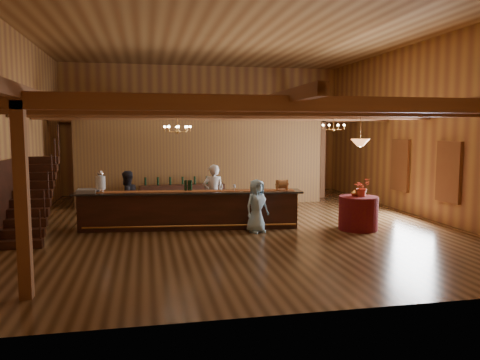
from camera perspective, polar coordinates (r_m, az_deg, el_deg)
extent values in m
plane|color=brown|center=(13.95, -0.71, -5.22)|extent=(14.00, 14.00, 0.00)
plane|color=#A97D45|center=(13.96, -0.74, 17.51)|extent=(14.00, 14.00, 0.00)
cube|color=#AD7C3A|center=(20.60, -4.37, 6.11)|extent=(12.00, 0.10, 5.50)
cube|color=#AD7C3A|center=(6.93, 10.19, 6.10)|extent=(12.00, 0.10, 5.50)
cube|color=#AD7C3A|center=(13.88, -25.98, 5.53)|extent=(0.10, 14.00, 5.50)
cube|color=#AD7C3A|center=(15.93, 21.11, 5.73)|extent=(0.10, 14.00, 5.50)
cube|color=brown|center=(8.36, 6.41, 9.23)|extent=(11.90, 0.20, 0.28)
cube|color=brown|center=(10.76, 2.29, 8.55)|extent=(11.90, 0.20, 0.28)
cube|color=brown|center=(13.20, -0.32, 8.10)|extent=(11.90, 0.20, 0.28)
cube|color=brown|center=(15.66, -2.10, 7.78)|extent=(11.90, 0.20, 0.28)
cube|color=brown|center=(18.13, -3.40, 7.54)|extent=(11.90, 0.20, 0.28)
cube|color=brown|center=(20.41, -4.31, 7.37)|extent=(11.90, 0.20, 0.28)
cube|color=brown|center=(13.60, -19.91, 8.27)|extent=(0.18, 13.90, 0.22)
cube|color=brown|center=(13.70, -0.72, 8.61)|extent=(0.18, 13.90, 0.22)
cube|color=brown|center=(15.19, 16.37, 8.12)|extent=(0.18, 13.90, 0.22)
cube|color=brown|center=(18.09, -17.64, 2.20)|extent=(0.20, 0.20, 3.20)
cube|color=brown|center=(19.31, 9.99, 2.62)|extent=(0.20, 0.20, 3.20)
cube|color=brown|center=(8.26, -25.01, -2.40)|extent=(0.20, 0.20, 3.20)
cube|color=brown|center=(17.11, -4.55, 2.09)|extent=(9.00, 0.18, 3.10)
cube|color=white|center=(14.63, 24.13, 0.90)|extent=(0.12, 1.05, 1.75)
cube|color=white|center=(16.80, 18.98, 1.71)|extent=(0.12, 1.05, 1.75)
cube|color=#3E1B12|center=(12.10, -25.22, -7.09)|extent=(1.00, 0.28, 0.20)
cube|color=#3E1B12|center=(12.32, -24.96, -5.89)|extent=(1.00, 0.28, 0.20)
cube|color=#3E1B12|center=(12.55, -24.70, -4.74)|extent=(1.00, 0.28, 0.20)
cube|color=#3E1B12|center=(12.78, -24.46, -3.63)|extent=(1.00, 0.28, 0.20)
cube|color=#3E1B12|center=(13.02, -24.22, -2.56)|extent=(1.00, 0.28, 0.20)
cube|color=#3E1B12|center=(13.27, -23.99, -1.53)|extent=(1.00, 0.28, 0.20)
cube|color=#3E1B12|center=(13.52, -23.77, -0.53)|extent=(1.00, 0.28, 0.20)
cube|color=#3E1B12|center=(13.77, -23.56, 0.43)|extent=(1.00, 0.28, 0.20)
cube|color=#3E1B12|center=(14.03, -23.36, 1.35)|extent=(1.00, 0.28, 0.20)
cube|color=#3E1B12|center=(14.29, -23.17, 2.24)|extent=(1.00, 0.28, 0.20)
cube|color=#3E1B12|center=(19.40, -0.84, -0.38)|extent=(1.20, 0.60, 1.10)
cube|color=#A67035|center=(19.08, -9.73, -0.73)|extent=(1.00, 0.60, 1.00)
cube|color=#3E1B12|center=(13.13, -6.17, -3.76)|extent=(6.02, 1.30, 1.00)
cube|color=black|center=(13.05, -6.20, -1.49)|extent=(6.33, 1.46, 0.05)
cube|color=maroon|center=(13.05, -6.20, -1.36)|extent=(5.89, 1.04, 0.01)
cylinder|color=#B9803A|center=(12.81, -5.99, -5.60)|extent=(5.75, 0.68, 0.05)
cylinder|color=silver|center=(13.36, -16.60, -1.26)|extent=(0.18, 0.18, 0.08)
cylinder|color=silver|center=(13.33, -16.63, -0.32)|extent=(0.26, 0.26, 0.36)
sphere|color=silver|center=(13.31, -16.66, 0.75)|extent=(0.18, 0.18, 0.18)
cube|color=gray|center=(13.34, -18.18, -1.28)|extent=(0.50, 0.50, 0.10)
cube|color=#A67035|center=(13.15, 4.55, -0.65)|extent=(0.06, 0.06, 0.30)
cube|color=#A67035|center=(13.23, 5.71, -0.62)|extent=(0.06, 0.06, 0.30)
cylinder|color=#A67035|center=(13.19, 5.13, -0.51)|extent=(0.24, 0.24, 0.24)
cylinder|color=black|center=(13.15, -6.66, -0.67)|extent=(0.07, 0.07, 0.30)
cylinder|color=black|center=(13.15, -6.24, -0.67)|extent=(0.07, 0.07, 0.30)
cylinder|color=black|center=(13.15, -6.03, -0.67)|extent=(0.07, 0.07, 0.30)
cube|color=#3E1B12|center=(16.62, -6.99, -1.98)|extent=(3.00, 0.76, 0.83)
cylinder|color=#4D0615|center=(13.32, 14.23, -3.92)|extent=(1.07, 1.07, 0.93)
cylinder|color=#B9803A|center=(14.20, -7.63, 6.87)|extent=(0.02, 0.02, 0.51)
sphere|color=#B9803A|center=(14.20, -7.62, 5.84)|extent=(0.12, 0.12, 0.12)
torus|color=#B9803A|center=(14.20, -7.62, 6.24)|extent=(0.80, 0.80, 0.04)
cylinder|color=#B9803A|center=(16.34, 11.34, 6.82)|extent=(0.02, 0.02, 0.44)
sphere|color=#B9803A|center=(16.34, 11.33, 6.05)|extent=(0.12, 0.12, 0.12)
torus|color=#B9803A|center=(16.34, 11.34, 6.40)|extent=(0.80, 0.80, 0.04)
cylinder|color=#B9803A|center=(13.13, 14.49, 6.17)|extent=(0.02, 0.02, 0.80)
cone|color=orange|center=(13.13, 14.45, 4.43)|extent=(0.52, 0.52, 0.20)
imported|color=white|center=(13.78, -3.28, -1.70)|extent=(0.65, 0.44, 1.74)
imported|color=black|center=(13.73, -13.65, -2.22)|extent=(0.98, 0.95, 1.59)
imported|color=#9BCCE7|center=(12.54, 2.06, -3.18)|extent=(0.83, 0.71, 1.44)
imported|color=#266223|center=(17.69, 0.61, -0.77)|extent=(0.74, 0.63, 1.24)
imported|color=#D24C32|center=(13.28, 14.62, -0.86)|extent=(0.56, 0.53, 0.50)
imported|color=#B9803A|center=(13.27, 13.80, -1.25)|extent=(0.21, 0.21, 0.31)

